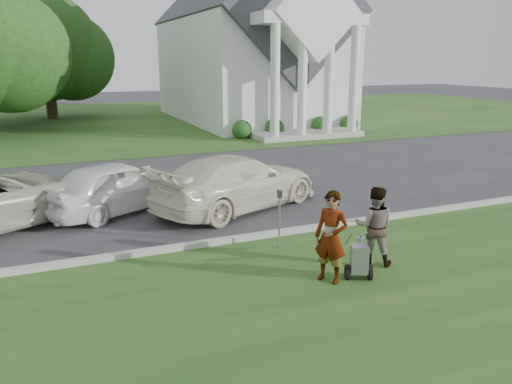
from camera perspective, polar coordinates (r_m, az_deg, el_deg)
ground at (r=11.83m, az=1.20°, el=-6.25°), size 120.00×120.00×0.00m
grass_strip at (r=9.41m, az=8.82°, el=-12.26°), size 80.00×7.00×0.01m
church_lawn at (r=37.58m, az=-15.94°, el=7.89°), size 80.00×30.00×0.01m
curb at (r=12.28m, az=0.15°, el=-5.06°), size 80.00×0.18×0.15m
church at (r=35.86m, az=-0.71°, el=17.64°), size 9.19×19.00×24.10m
tree_back at (r=40.06m, az=-22.88°, el=14.50°), size 9.61×7.60×8.89m
striping_cart at (r=10.21m, az=11.70°, el=-7.61°), size 0.81×1.12×0.97m
person_left at (r=9.83m, az=8.57°, el=-5.20°), size 0.74×0.80×1.84m
person_right at (r=10.86m, az=13.35°, el=-3.85°), size 1.05×1.00×1.71m
parking_meter_near at (r=11.46m, az=2.69°, el=-2.23°), size 0.10×0.09×1.42m
car_b at (r=14.83m, az=-15.54°, el=0.64°), size 4.72×3.57×1.50m
car_c at (r=14.63m, az=-2.19°, el=1.15°), size 5.86×4.13×1.57m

